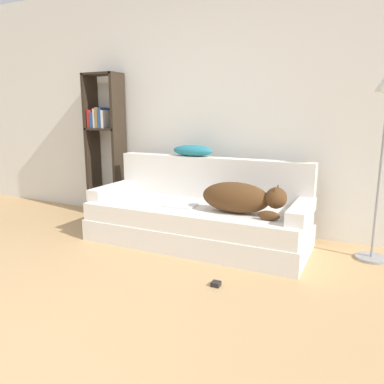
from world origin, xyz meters
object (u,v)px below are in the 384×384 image
(laptop, at_px, (181,205))
(bookshelf, at_px, (104,136))
(couch, at_px, (196,224))
(dog, at_px, (241,198))
(throw_pillow, at_px, (193,151))
(power_adapter, at_px, (216,284))

(laptop, xyz_separation_m, bookshelf, (-1.36, 0.60, 0.59))
(couch, xyz_separation_m, dog, (0.48, -0.09, 0.34))
(dog, bearing_deg, couch, 169.20)
(bookshelf, bearing_deg, throw_pillow, -5.75)
(throw_pillow, distance_m, bookshelf, 1.27)
(laptop, distance_m, bookshelf, 1.60)
(dog, xyz_separation_m, laptop, (-0.60, -0.01, -0.13))
(power_adapter, bearing_deg, throw_pillow, 122.94)
(couch, distance_m, dog, 0.59)
(couch, relative_size, throw_pillow, 4.78)
(dog, distance_m, laptop, 0.61)
(dog, relative_size, laptop, 2.54)
(dog, bearing_deg, throw_pillow, 146.56)
(laptop, xyz_separation_m, power_adapter, (0.65, -0.69, -0.37))
(couch, bearing_deg, dog, -10.80)
(power_adapter, bearing_deg, dog, 94.39)
(throw_pillow, bearing_deg, couch, -59.55)
(throw_pillow, bearing_deg, dog, -33.44)
(throw_pillow, bearing_deg, bookshelf, 174.25)
(throw_pillow, relative_size, bookshelf, 0.26)
(dog, height_order, throw_pillow, throw_pillow)
(throw_pillow, bearing_deg, power_adapter, -57.06)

